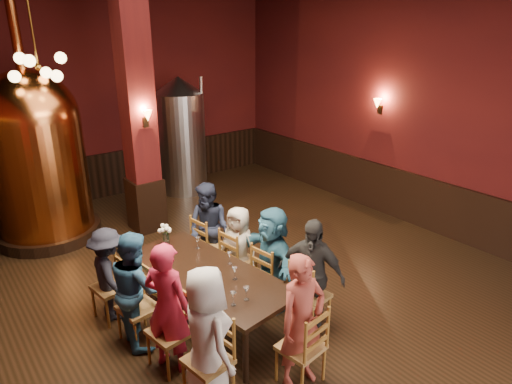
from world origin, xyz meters
TOP-DOWN VIEW (x-y plane):
  - room at (0.00, 0.00)m, footprint 10.00×10.02m
  - wainscot_right at (3.96, 0.00)m, footprint 0.08×9.90m
  - wainscot_back at (0.00, 4.96)m, footprint 7.90×0.08m
  - column at (-0.30, 2.80)m, footprint 0.58×0.58m
  - pendant_cluster at (-1.80, 2.90)m, footprint 0.90×0.90m
  - sconce_wall at (3.90, 0.80)m, footprint 0.20×0.20m
  - sconce_column at (-0.30, 2.50)m, footprint 0.20×0.20m
  - dining_table at (-0.91, -0.43)m, footprint 1.32×2.52m
  - chair_0 at (-1.61, -1.53)m, footprint 0.52×0.52m
  - person_0 at (-1.61, -1.53)m, footprint 0.54×0.78m
  - chair_1 at (-1.70, -0.87)m, footprint 0.52×0.52m
  - person_1 at (-1.70, -0.87)m, footprint 0.61×0.69m
  - chair_2 at (-1.80, -0.22)m, footprint 0.52×0.52m
  - person_2 at (-1.80, -0.22)m, footprint 0.45×0.76m
  - chair_3 at (-1.89, 0.45)m, footprint 0.52×0.52m
  - person_3 at (-1.89, 0.45)m, footprint 0.50×0.85m
  - chair_4 at (0.07, -1.30)m, footprint 0.52×0.52m
  - person_4 at (0.07, -1.30)m, footprint 0.71×0.97m
  - chair_5 at (-0.02, -0.64)m, footprint 0.52×0.52m
  - person_5 at (-0.02, -0.64)m, footprint 0.62×1.42m
  - chair_6 at (-0.11, 0.02)m, footprint 0.52×0.52m
  - person_6 at (-0.11, 0.02)m, footprint 0.61×0.73m
  - chair_7 at (-0.21, 0.68)m, footprint 0.52×0.52m
  - person_7 at (-0.21, 0.68)m, footprint 0.61×0.80m
  - chair_8 at (-0.69, -1.96)m, footprint 0.52×0.52m
  - person_8 at (-0.69, -1.96)m, footprint 0.59×0.41m
  - copper_kettle at (-1.91, 3.57)m, footprint 1.82×1.82m
  - steel_vessel at (1.29, 4.23)m, footprint 1.43×1.43m
  - rose_vase at (-0.99, 0.57)m, footprint 0.19×0.19m
  - wine_glass_0 at (-0.90, -1.24)m, footprint 0.07×0.07m
  - wine_glass_1 at (-0.58, -0.44)m, footprint 0.07×0.07m
  - wine_glass_2 at (-0.69, 0.20)m, footprint 0.07×0.07m
  - wine_glass_3 at (-1.08, -1.24)m, footprint 0.07×0.07m
  - wine_glass_4 at (-0.75, -0.80)m, footprint 0.07×0.07m
  - wine_glass_5 at (-1.32, 0.17)m, footprint 0.07×0.07m

SIDE VIEW (x-z plane):
  - chair_0 at x=-1.61m, z-range 0.00..0.92m
  - chair_1 at x=-1.70m, z-range 0.00..0.92m
  - chair_2 at x=-1.80m, z-range 0.00..0.92m
  - chair_3 at x=-1.89m, z-range 0.00..0.92m
  - chair_4 at x=0.07m, z-range 0.00..0.92m
  - chair_5 at x=-0.02m, z-range 0.00..0.92m
  - chair_6 at x=-0.11m, z-range 0.00..0.92m
  - chair_7 at x=-0.21m, z-range 0.00..0.92m
  - chair_8 at x=-0.69m, z-range 0.00..0.92m
  - wainscot_right at x=3.96m, z-range 0.00..1.00m
  - wainscot_back at x=0.00m, z-range 0.00..1.00m
  - person_6 at x=-0.11m, z-range 0.00..1.28m
  - person_3 at x=-1.89m, z-range 0.00..1.29m
  - dining_table at x=-0.91m, z-range 0.31..1.06m
  - person_7 at x=-0.21m, z-range 0.00..1.47m
  - person_2 at x=-1.80m, z-range 0.00..1.47m
  - person_5 at x=-0.02m, z-range 0.00..1.47m
  - person_4 at x=0.07m, z-range 0.00..1.52m
  - person_0 at x=-1.61m, z-range 0.00..1.54m
  - person_8 at x=-0.69m, z-range 0.00..1.55m
  - person_1 at x=-1.70m, z-range 0.00..1.58m
  - wine_glass_0 at x=-0.90m, z-range 0.75..0.92m
  - wine_glass_1 at x=-0.58m, z-range 0.75..0.92m
  - wine_glass_2 at x=-0.69m, z-range 0.75..0.92m
  - wine_glass_3 at x=-1.08m, z-range 0.75..0.92m
  - wine_glass_4 at x=-0.75m, z-range 0.75..0.92m
  - wine_glass_5 at x=-1.32m, z-range 0.75..0.92m
  - rose_vase at x=-0.99m, z-range 0.80..1.12m
  - steel_vessel at x=1.29m, z-range 0.00..2.64m
  - copper_kettle at x=-1.91m, z-range -0.58..3.71m
  - sconce_wall at x=3.90m, z-range 2.02..2.38m
  - sconce_column at x=-0.30m, z-range 2.02..2.38m
  - room at x=0.00m, z-range 0.00..4.50m
  - column at x=-0.30m, z-range 0.00..4.50m
  - pendant_cluster at x=-1.80m, z-range 2.25..3.95m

